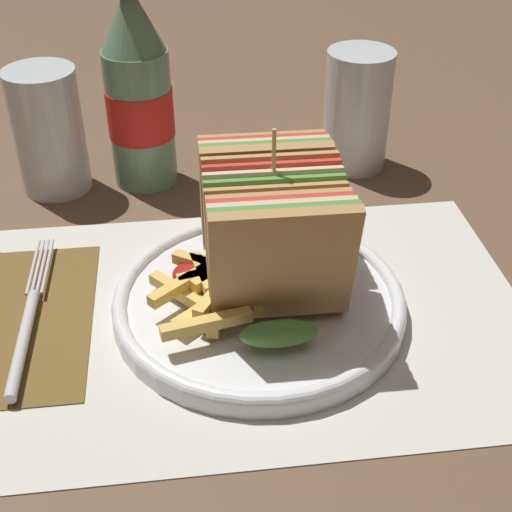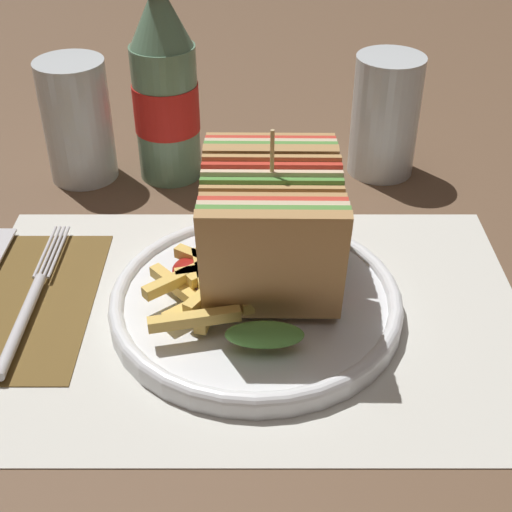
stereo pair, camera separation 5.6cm
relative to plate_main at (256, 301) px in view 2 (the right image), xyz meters
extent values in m
plane|color=brown|center=(0.01, 0.01, -0.01)|extent=(4.00, 4.00, 0.00)
cube|color=silver|center=(-0.01, 0.00, -0.01)|extent=(0.44, 0.30, 0.00)
cylinder|color=white|center=(0.00, 0.00, 0.00)|extent=(0.23, 0.23, 0.01)
torus|color=white|center=(0.00, 0.00, 0.00)|extent=(0.23, 0.23, 0.01)
cube|color=tan|center=(0.01, -0.04, 0.06)|extent=(0.10, 0.03, 0.10)
cube|color=#518E3D|center=(0.01, -0.03, 0.06)|extent=(0.10, 0.03, 0.10)
cube|color=beige|center=(0.01, -0.02, 0.06)|extent=(0.10, 0.03, 0.10)
cube|color=red|center=(0.01, -0.02, 0.06)|extent=(0.10, 0.03, 0.10)
cube|color=tan|center=(0.01, -0.01, 0.06)|extent=(0.10, 0.03, 0.10)
ellipsoid|color=#518E3D|center=(0.01, -0.06, 0.02)|extent=(0.06, 0.02, 0.02)
cube|color=tan|center=(0.01, -0.01, 0.06)|extent=(0.10, 0.03, 0.10)
cube|color=#518E3D|center=(0.01, -0.01, 0.06)|extent=(0.10, 0.03, 0.10)
cube|color=beige|center=(0.01, 0.00, 0.06)|extent=(0.10, 0.03, 0.10)
cube|color=red|center=(0.01, 0.01, 0.06)|extent=(0.10, 0.03, 0.10)
cube|color=tan|center=(0.01, 0.02, 0.06)|extent=(0.10, 0.03, 0.10)
ellipsoid|color=#518E3D|center=(0.01, -0.02, 0.02)|extent=(0.06, 0.02, 0.02)
cube|color=tan|center=(0.01, 0.05, 0.06)|extent=(0.10, 0.03, 0.10)
cube|color=#518E3D|center=(0.01, 0.06, 0.06)|extent=(0.10, 0.03, 0.10)
cube|color=beige|center=(0.01, 0.07, 0.06)|extent=(0.10, 0.03, 0.10)
cube|color=red|center=(0.01, 0.08, 0.06)|extent=(0.10, 0.03, 0.10)
cube|color=tan|center=(0.01, 0.09, 0.06)|extent=(0.10, 0.03, 0.10)
ellipsoid|color=#518E3D|center=(0.01, 0.03, 0.02)|extent=(0.06, 0.02, 0.02)
cylinder|color=tan|center=(0.01, 0.01, 0.08)|extent=(0.00, 0.00, 0.13)
cube|color=#E0B756|center=(-0.04, -0.02, 0.01)|extent=(0.05, 0.04, 0.01)
cube|color=#E0B756|center=(-0.04, 0.01, 0.01)|extent=(0.03, 0.04, 0.01)
cube|color=#E0B756|center=(-0.04, -0.02, 0.01)|extent=(0.01, 0.06, 0.01)
cube|color=#E0B756|center=(-0.06, 0.00, 0.01)|extent=(0.04, 0.05, 0.01)
cube|color=#E0B756|center=(-0.03, -0.01, 0.01)|extent=(0.03, 0.07, 0.01)
cube|color=#E0B756|center=(-0.02, -0.01, 0.02)|extent=(0.03, 0.06, 0.01)
cube|color=#E0B756|center=(-0.04, 0.01, 0.02)|extent=(0.02, 0.05, 0.01)
cube|color=#E0B756|center=(-0.04, -0.05, 0.02)|extent=(0.07, 0.02, 0.01)
cube|color=#E0B756|center=(-0.04, 0.02, 0.02)|extent=(0.06, 0.04, 0.01)
cube|color=#E0B756|center=(-0.03, 0.00, 0.02)|extent=(0.02, 0.06, 0.01)
cube|color=#E0B756|center=(-0.03, 0.01, 0.02)|extent=(0.05, 0.04, 0.01)
cube|color=#E0B756|center=(-0.06, 0.00, 0.02)|extent=(0.05, 0.04, 0.01)
cube|color=#E0B756|center=(-0.03, 0.01, 0.02)|extent=(0.07, 0.02, 0.01)
cube|color=#E0B756|center=(-0.02, -0.01, 0.02)|extent=(0.02, 0.06, 0.01)
cube|color=#E0B756|center=(-0.03, -0.01, 0.02)|extent=(0.05, 0.07, 0.01)
cube|color=#E0B756|center=(-0.03, 0.01, 0.02)|extent=(0.04, 0.04, 0.01)
ellipsoid|color=maroon|center=(-0.05, 0.02, 0.02)|extent=(0.04, 0.04, 0.02)
cube|color=brown|center=(-0.20, 0.01, -0.01)|extent=(0.15, 0.19, 0.00)
cylinder|color=silver|center=(-0.18, -0.02, 0.00)|extent=(0.01, 0.12, 0.01)
cylinder|color=silver|center=(-0.18, 0.07, 0.00)|extent=(0.00, 0.08, 0.00)
cylinder|color=silver|center=(-0.18, 0.07, 0.00)|extent=(0.00, 0.08, 0.00)
cylinder|color=silver|center=(-0.18, 0.07, 0.00)|extent=(0.00, 0.08, 0.00)
cylinder|color=silver|center=(-0.17, 0.07, 0.00)|extent=(0.00, 0.08, 0.00)
cylinder|color=slate|center=(-0.09, 0.23, 0.06)|extent=(0.06, 0.06, 0.14)
cylinder|color=red|center=(-0.09, 0.23, 0.07)|extent=(0.07, 0.07, 0.05)
cone|color=slate|center=(-0.09, 0.23, 0.16)|extent=(0.06, 0.06, 0.06)
cylinder|color=silver|center=(0.13, 0.24, 0.05)|extent=(0.07, 0.07, 0.12)
cylinder|color=silver|center=(-0.18, 0.22, 0.05)|extent=(0.07, 0.07, 0.12)
cylinder|color=black|center=(-0.18, 0.22, 0.03)|extent=(0.06, 0.06, 0.07)
camera|label=1|loc=(-0.06, -0.44, 0.36)|focal=50.00mm
camera|label=2|loc=(0.00, -0.44, 0.36)|focal=50.00mm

